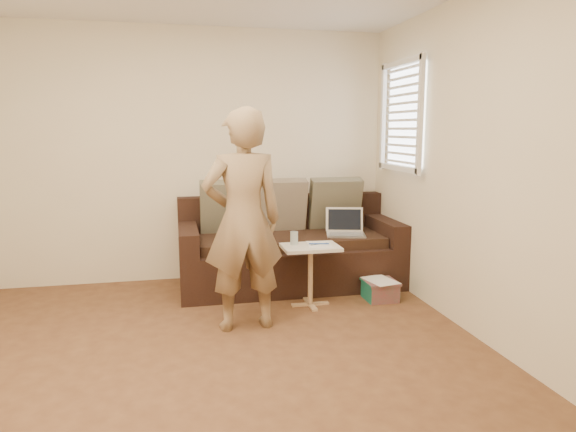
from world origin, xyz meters
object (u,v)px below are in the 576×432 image
object	(u,v)px
drinking_glass	(294,238)
striped_box	(380,290)
sofa	(290,244)
laptop_white	(246,240)
person	(243,220)
laptop_silver	(346,236)
side_table	(310,276)

from	to	relation	value
drinking_glass	striped_box	xyz separation A→B (m)	(0.81, -0.06, -0.52)
sofa	drinking_glass	bearing A→B (deg)	-98.74
striped_box	laptop_white	bearing A→B (deg)	156.50
sofa	person	distance (m)	1.29
laptop_silver	side_table	distance (m)	0.75
laptop_silver	striped_box	size ratio (longest dim) A/B	1.26
sofa	laptop_white	world-z (taller)	sofa
laptop_silver	person	bearing A→B (deg)	-127.44
sofa	laptop_silver	xyz separation A→B (m)	(0.54, -0.15, 0.10)
drinking_glass	striped_box	size ratio (longest dim) A/B	0.40
laptop_silver	side_table	world-z (taller)	laptop_silver
laptop_white	drinking_glass	bearing A→B (deg)	-67.24
laptop_silver	sofa	bearing A→B (deg)	179.01
laptop_silver	drinking_glass	distance (m)	0.77
laptop_white	striped_box	bearing A→B (deg)	-40.54
sofa	laptop_white	size ratio (longest dim) A/B	7.15
laptop_white	person	size ratio (longest dim) A/B	0.18
side_table	striped_box	bearing A→B (deg)	0.70
laptop_white	drinking_glass	size ratio (longest dim) A/B	2.56
laptop_white	side_table	xyz separation A→B (m)	(0.51, -0.53, -0.24)
striped_box	laptop_silver	bearing A→B (deg)	109.86
laptop_white	drinking_glass	world-z (taller)	drinking_glass
person	laptop_silver	bearing A→B (deg)	-147.34
striped_box	side_table	bearing A→B (deg)	-179.30
striped_box	person	bearing A→B (deg)	-163.38
person	drinking_glass	distance (m)	0.74
laptop_white	side_table	bearing A→B (deg)	-62.77
side_table	drinking_glass	size ratio (longest dim) A/B	4.61
laptop_white	striped_box	xyz separation A→B (m)	(1.19, -0.52, -0.43)
drinking_glass	striped_box	bearing A→B (deg)	-4.50
laptop_silver	laptop_white	size ratio (longest dim) A/B	1.24
laptop_silver	striped_box	bearing A→B (deg)	-55.24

